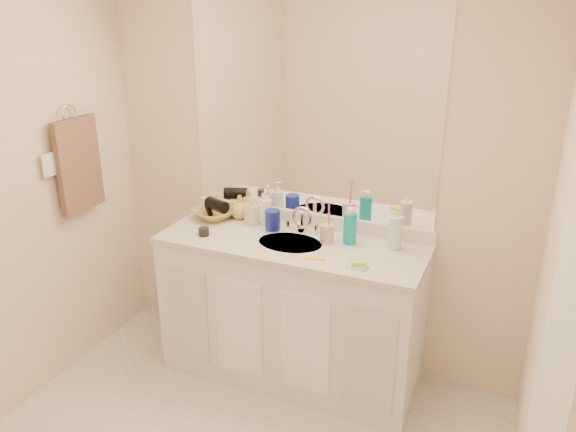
% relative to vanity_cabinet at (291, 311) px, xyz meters
% --- Properties ---
extents(wall_back, '(2.60, 0.02, 2.40)m').
position_rel_vanity_cabinet_xyz_m(wall_back, '(0.00, 0.28, 0.77)').
color(wall_back, beige).
rests_on(wall_back, floor).
extents(wall_right, '(0.02, 2.60, 2.40)m').
position_rel_vanity_cabinet_xyz_m(wall_right, '(1.30, -1.02, 0.77)').
color(wall_right, beige).
rests_on(wall_right, floor).
extents(vanity_cabinet, '(1.50, 0.55, 0.85)m').
position_rel_vanity_cabinet_xyz_m(vanity_cabinet, '(0.00, 0.00, 0.00)').
color(vanity_cabinet, white).
rests_on(vanity_cabinet, floor).
extents(countertop, '(1.52, 0.57, 0.03)m').
position_rel_vanity_cabinet_xyz_m(countertop, '(0.00, 0.00, 0.44)').
color(countertop, silver).
rests_on(countertop, vanity_cabinet).
extents(backsplash, '(1.52, 0.03, 0.08)m').
position_rel_vanity_cabinet_xyz_m(backsplash, '(0.00, 0.26, 0.50)').
color(backsplash, white).
rests_on(backsplash, countertop).
extents(sink_basin, '(0.37, 0.37, 0.02)m').
position_rel_vanity_cabinet_xyz_m(sink_basin, '(0.00, -0.02, 0.44)').
color(sink_basin, beige).
rests_on(sink_basin, countertop).
extents(faucet, '(0.02, 0.02, 0.11)m').
position_rel_vanity_cabinet_xyz_m(faucet, '(0.00, 0.16, 0.51)').
color(faucet, silver).
rests_on(faucet, countertop).
extents(mirror, '(1.48, 0.01, 1.20)m').
position_rel_vanity_cabinet_xyz_m(mirror, '(0.00, 0.27, 1.14)').
color(mirror, white).
rests_on(mirror, wall_back).
extents(blue_mug, '(0.12, 0.12, 0.12)m').
position_rel_vanity_cabinet_xyz_m(blue_mug, '(-0.17, 0.11, 0.52)').
color(blue_mug, navy).
rests_on(blue_mug, countertop).
extents(tan_cup, '(0.10, 0.10, 0.10)m').
position_rel_vanity_cabinet_xyz_m(tan_cup, '(0.19, 0.07, 0.51)').
color(tan_cup, '#CFAC92').
rests_on(tan_cup, countertop).
extents(toothbrush, '(0.01, 0.04, 0.20)m').
position_rel_vanity_cabinet_xyz_m(toothbrush, '(0.20, 0.07, 0.60)').
color(toothbrush, '#FB4294').
rests_on(toothbrush, tan_cup).
extents(mouthwash_bottle, '(0.09, 0.09, 0.18)m').
position_rel_vanity_cabinet_xyz_m(mouthwash_bottle, '(0.31, 0.11, 0.54)').
color(mouthwash_bottle, '#0D9BA7').
rests_on(mouthwash_bottle, countertop).
extents(clear_pump_bottle, '(0.09, 0.09, 0.19)m').
position_rel_vanity_cabinet_xyz_m(clear_pump_bottle, '(0.56, 0.13, 0.55)').
color(clear_pump_bottle, silver).
rests_on(clear_pump_bottle, countertop).
extents(soap_dish, '(0.11, 0.09, 0.01)m').
position_rel_vanity_cabinet_xyz_m(soap_dish, '(0.44, -0.17, 0.46)').
color(soap_dish, white).
rests_on(soap_dish, countertop).
extents(green_soap, '(0.09, 0.08, 0.03)m').
position_rel_vanity_cabinet_xyz_m(green_soap, '(0.44, -0.17, 0.48)').
color(green_soap, '#BDE838').
rests_on(green_soap, soap_dish).
extents(orange_comb, '(0.13, 0.05, 0.01)m').
position_rel_vanity_cabinet_xyz_m(orange_comb, '(0.20, -0.17, 0.46)').
color(orange_comb, yellow).
rests_on(orange_comb, countertop).
extents(dark_jar, '(0.08, 0.08, 0.04)m').
position_rel_vanity_cabinet_xyz_m(dark_jar, '(-0.50, -0.12, 0.48)').
color(dark_jar, black).
rests_on(dark_jar, countertop).
extents(soap_bottle_white, '(0.11, 0.11, 0.22)m').
position_rel_vanity_cabinet_xyz_m(soap_bottle_white, '(-0.24, 0.18, 0.56)').
color(soap_bottle_white, white).
rests_on(soap_bottle_white, countertop).
extents(soap_bottle_cream, '(0.10, 0.11, 0.18)m').
position_rel_vanity_cabinet_xyz_m(soap_bottle_cream, '(-0.32, 0.16, 0.54)').
color(soap_bottle_cream, beige).
rests_on(soap_bottle_cream, countertop).
extents(soap_bottle_yellow, '(0.14, 0.14, 0.15)m').
position_rel_vanity_cabinet_xyz_m(soap_bottle_yellow, '(-0.44, 0.20, 0.53)').
color(soap_bottle_yellow, '#D5BE52').
rests_on(soap_bottle_yellow, countertop).
extents(wicker_basket, '(0.33, 0.33, 0.06)m').
position_rel_vanity_cabinet_xyz_m(wicker_basket, '(-0.58, 0.14, 0.49)').
color(wicker_basket, '#B59049').
rests_on(wicker_basket, countertop).
extents(hair_dryer, '(0.17, 0.13, 0.08)m').
position_rel_vanity_cabinet_xyz_m(hair_dryer, '(-0.56, 0.14, 0.54)').
color(hair_dryer, black).
rests_on(hair_dryer, wicker_basket).
extents(towel_ring, '(0.01, 0.11, 0.11)m').
position_rel_vanity_cabinet_xyz_m(towel_ring, '(-1.27, -0.25, 1.12)').
color(towel_ring, silver).
rests_on(towel_ring, wall_left).
extents(hand_towel, '(0.04, 0.32, 0.55)m').
position_rel_vanity_cabinet_xyz_m(hand_towel, '(-1.25, -0.25, 0.82)').
color(hand_towel, brown).
rests_on(hand_towel, towel_ring).
extents(switch_plate, '(0.01, 0.08, 0.13)m').
position_rel_vanity_cabinet_xyz_m(switch_plate, '(-1.27, -0.45, 0.88)').
color(switch_plate, white).
rests_on(switch_plate, wall_left).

